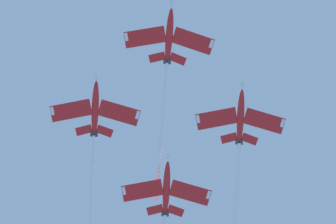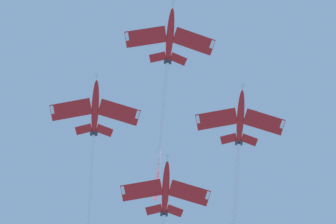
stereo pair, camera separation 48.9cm
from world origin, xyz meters
name	(u,v)px [view 1 (the left image)]	position (x,y,z in m)	size (l,w,h in m)	color
jet_lead	(167,68)	(20.31, -2.28, 170.70)	(19.93, 43.46, 9.06)	red
jet_left_wing	(238,158)	(34.61, 18.48, 166.85)	(20.02, 43.79, 9.77)	red
jet_right_wing	(94,135)	(3.19, 10.64, 166.72)	(20.02, 41.80, 9.66)	red
jet_slot	(165,223)	(17.17, 30.91, 162.54)	(20.02, 40.28, 9.28)	red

